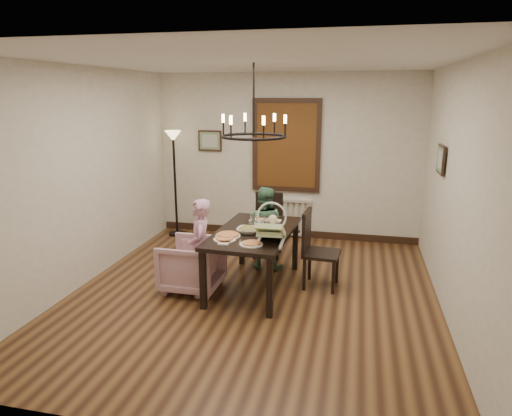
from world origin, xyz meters
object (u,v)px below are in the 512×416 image
at_px(chair_right, 322,249).
at_px(dining_table, 254,237).
at_px(chair_far, 267,226).
at_px(drinking_glass, 251,224).
at_px(seated_man, 264,235).
at_px(floor_lamp, 175,185).
at_px(baby_bouncer, 271,229).
at_px(elderly_woman, 200,256).
at_px(armchair, 192,265).

bearing_deg(chair_right, dining_table, 108.25).
relative_size(chair_far, drinking_glass, 7.43).
relative_size(seated_man, floor_lamp, 0.55).
relative_size(dining_table, baby_bouncer, 3.32).
relative_size(drinking_glass, floor_lamp, 0.07).
bearing_deg(seated_man, dining_table, 93.24).
xyz_separation_m(chair_right, baby_bouncer, (-0.55, -0.62, 0.42)).
distance_m(chair_far, baby_bouncer, 1.71).
distance_m(elderly_woman, drinking_glass, 0.76).
relative_size(armchair, drinking_glass, 5.60).
bearing_deg(floor_lamp, baby_bouncer, -47.24).
distance_m(baby_bouncer, drinking_glass, 0.59).
relative_size(chair_far, floor_lamp, 0.54).
relative_size(chair_right, seated_man, 1.03).
bearing_deg(chair_far, armchair, -119.48).
height_order(armchair, elderly_woman, elderly_woman).
bearing_deg(chair_right, floor_lamp, 61.97).
height_order(armchair, floor_lamp, floor_lamp).
xyz_separation_m(dining_table, chair_right, (0.85, 0.21, -0.17)).
distance_m(chair_far, elderly_woman, 1.64).
bearing_deg(armchair, floor_lamp, -152.46).
xyz_separation_m(armchair, floor_lamp, (-1.10, 2.16, 0.57)).
bearing_deg(seated_man, armchair, 53.93).
bearing_deg(elderly_woman, floor_lamp, -168.94).
bearing_deg(floor_lamp, chair_right, -32.31).
distance_m(seated_man, floor_lamp, 2.24).
distance_m(dining_table, floor_lamp, 2.68).
distance_m(armchair, floor_lamp, 2.49).
xyz_separation_m(chair_far, baby_bouncer, (0.36, -1.61, 0.44)).
distance_m(chair_far, chair_right, 1.34).
bearing_deg(floor_lamp, seated_man, -33.32).
height_order(dining_table, chair_far, chair_far).
relative_size(baby_bouncer, drinking_glass, 3.84).
height_order(armchair, seated_man, seated_man).
relative_size(chair_far, chair_right, 0.95).
relative_size(dining_table, elderly_woman, 1.65).
relative_size(chair_right, baby_bouncer, 2.03).
distance_m(dining_table, baby_bouncer, 0.57).
bearing_deg(chair_far, floor_lamp, 154.32).
bearing_deg(seated_man, baby_bouncer, 107.57).
bearing_deg(floor_lamp, drinking_glass, -45.88).
bearing_deg(armchair, dining_table, 108.25).
relative_size(chair_right, armchair, 1.39).
height_order(dining_table, drinking_glass, drinking_glass).
height_order(baby_bouncer, drinking_glass, baby_bouncer).
xyz_separation_m(drinking_glass, floor_lamp, (-1.81, 1.87, 0.07)).
bearing_deg(armchair, chair_right, 106.32).
bearing_deg(chair_right, drinking_glass, 104.15).
distance_m(chair_right, drinking_glass, 0.96).
xyz_separation_m(dining_table, armchair, (-0.76, -0.24, -0.35)).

